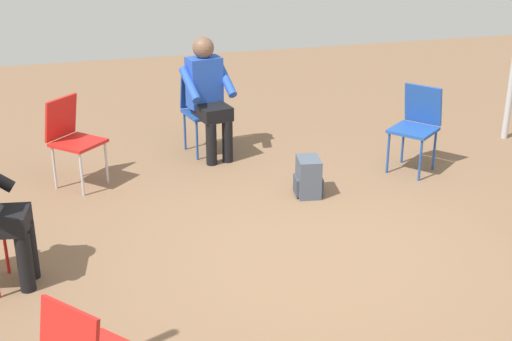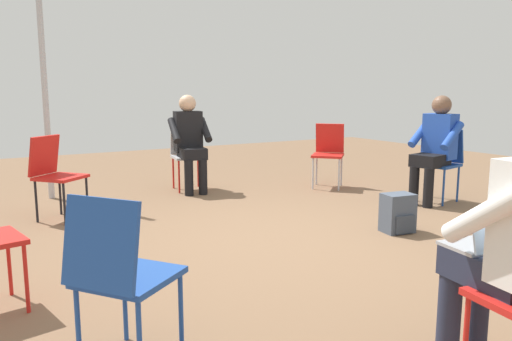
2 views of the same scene
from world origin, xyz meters
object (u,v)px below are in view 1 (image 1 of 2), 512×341
at_px(chair_southwest, 72,135).
at_px(person_in_blue, 208,92).
at_px(chair_northwest, 417,122).
at_px(chair_west, 202,106).
at_px(backpack_near_laptop_user, 308,179).

xyz_separation_m(chair_southwest, person_in_blue, (-0.43, 1.39, 0.20)).
bearing_deg(chair_southwest, person_in_blue, 152.49).
distance_m(chair_southwest, person_in_blue, 1.47).
distance_m(chair_northwest, chair_west, 2.22).
distance_m(chair_northwest, chair_southwest, 3.33).
relative_size(chair_northwest, backpack_near_laptop_user, 2.36).
height_order(chair_northwest, backpack_near_laptop_user, chair_northwest).
bearing_deg(chair_northwest, person_in_blue, 24.73).
bearing_deg(chair_southwest, backpack_near_laptop_user, 113.38).
height_order(chair_west, chair_southwest, same).
relative_size(chair_northwest, chair_southwest, 1.00).
xyz_separation_m(person_in_blue, backpack_near_laptop_user, (1.26, 0.66, -0.54)).
height_order(chair_southwest, backpack_near_laptop_user, chair_southwest).
distance_m(chair_west, backpack_near_laptop_user, 1.62).
distance_m(chair_northwest, person_in_blue, 2.12).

